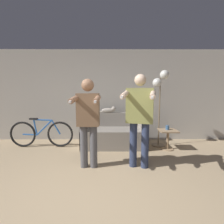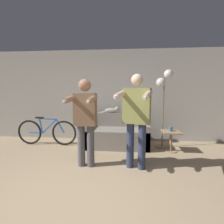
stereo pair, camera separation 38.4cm
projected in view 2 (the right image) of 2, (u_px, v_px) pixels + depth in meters
name	position (u px, v px, depth m)	size (l,w,h in m)	color
ground_plane	(68.00, 208.00, 2.18)	(16.00, 16.00, 0.00)	tan
wall_back	(103.00, 96.00, 5.11)	(10.00, 0.05, 2.60)	#B7B2A8
couch	(116.00, 135.00, 4.57)	(1.66, 0.81, 0.84)	gray
person_left	(85.00, 117.00, 3.26)	(0.49, 0.68, 1.67)	#56565B
person_right	(136.00, 114.00, 3.17)	(0.67, 0.77, 1.75)	#2D3856
cat	(112.00, 110.00, 4.80)	(0.50, 0.12, 0.18)	#B7AD9E
floor_lamp	(164.00, 87.00, 4.31)	(0.41, 0.35, 1.96)	#756047
side_table	(171.00, 137.00, 4.16)	(0.42, 0.42, 0.49)	#A38460
cup	(171.00, 129.00, 4.17)	(0.09, 0.09, 0.11)	#3D6693
bicycle	(47.00, 132.00, 4.67)	(1.63, 0.07, 0.75)	black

